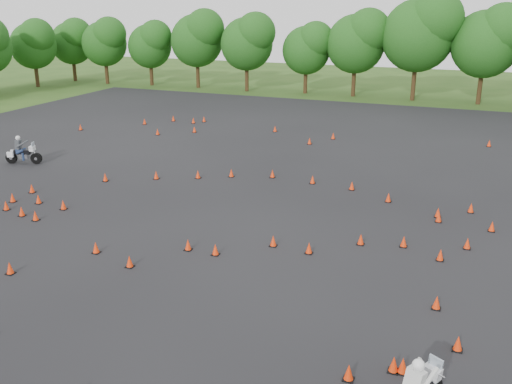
{
  "coord_description": "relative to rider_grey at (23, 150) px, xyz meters",
  "views": [
    {
      "loc": [
        9.28,
        -19.44,
        9.71
      ],
      "look_at": [
        0.0,
        4.0,
        1.2
      ],
      "focal_mm": 40.0,
      "sensor_mm": 36.0,
      "label": 1
    }
  ],
  "objects": [
    {
      "name": "asphalt_pad",
      "position": [
        16.86,
        -1.18,
        -0.89
      ],
      "size": [
        62.0,
        62.0,
        0.0
      ],
      "primitive_type": "plane",
      "color": "black",
      "rests_on": "ground"
    },
    {
      "name": "traffic_cones",
      "position": [
        16.4,
        -1.33,
        -0.66
      ],
      "size": [
        37.11,
        33.09,
        0.45
      ],
      "color": "#F2340A",
      "rests_on": "asphalt_pad"
    },
    {
      "name": "rider_grey",
      "position": [
        0.0,
        0.0,
        0.0
      ],
      "size": [
        2.4,
        1.35,
        1.77
      ],
      "primitive_type": null,
      "rotation": [
        0.0,
        0.0,
        0.3
      ],
      "color": "#393D40",
      "rests_on": "ground"
    },
    {
      "name": "ground",
      "position": [
        16.86,
        -7.18,
        -0.89
      ],
      "size": [
        140.0,
        140.0,
        0.0
      ],
      "primitive_type": "plane",
      "color": "#2D5119",
      "rests_on": "ground"
    },
    {
      "name": "treeline",
      "position": [
        21.07,
        28.2,
        3.82
      ],
      "size": [
        87.3,
        32.43,
        11.12
      ],
      "color": "#1D4E16",
      "rests_on": "ground"
    }
  ]
}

